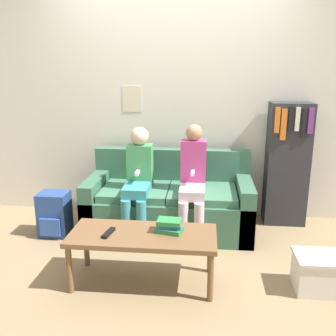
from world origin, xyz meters
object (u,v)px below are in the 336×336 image
Objects in this scene: person_right at (193,178)px; backpack at (54,214)px; coffee_table at (143,239)px; person_left at (138,177)px; bookshelf at (287,164)px; tv_remote at (108,233)px; couch at (169,204)px; storage_box at (318,273)px.

person_right is 2.53× the size of backpack.
backpack is at bearing 143.37° from coffee_table.
person_left reaches higher than coffee_table.
bookshelf reaches higher than person_left.
backpack is at bearing 143.48° from tv_remote.
person_left is at bearing 102.29° from coffee_table.
couch reaches higher than coffee_table.
person_right is 1.40m from backpack.
person_left is (-0.18, 0.82, 0.23)m from coffee_table.
bookshelf is at bearing 13.52° from backpack.
person_left is 1.74m from storage_box.
person_right is (0.34, 0.82, 0.24)m from coffee_table.
tv_remote is 1.11m from backpack.
coffee_table is 1.32m from storage_box.
bookshelf reaches higher than backpack.
person_right is 6.24× the size of tv_remote.
bookshelf is at bearing 17.87° from person_left.
bookshelf reaches higher than couch.
tv_remote is 2.05m from bookshelf.
bookshelf reaches higher than person_right.
person_right is 1.33m from storage_box.
tv_remote is 0.50× the size of storage_box.
couch is 1.49× the size of person_right.
person_right is at bearing 0.11° from person_left.
person_right reaches higher than tv_remote.
tv_remote is at bearing -139.01° from bookshelf.
storage_box is at bearing -39.32° from couch.
coffee_table is at bearing -77.71° from person_left.
person_right is 0.86× the size of bookshelf.
person_right is at bearing -36.90° from couch.
person_left is 0.91m from backpack.
bookshelf is (1.19, 0.29, 0.37)m from couch.
storage_box is 0.80× the size of backpack.
couch is at bearing 84.25° from coffee_table.
storage_box is at bearing -17.45° from backpack.
person_right is at bearing -153.58° from bookshelf.
coffee_table is at bearing 18.96° from tv_remote.
bookshelf is 3.66× the size of storage_box.
person_right is at bearing 67.70° from coffee_table.
tv_remote is (-0.07, -0.86, -0.18)m from person_left.
backpack is at bearing -174.62° from person_left.
storage_box is at bearing -89.65° from bookshelf.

